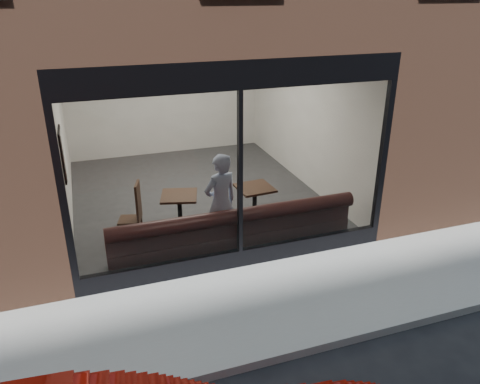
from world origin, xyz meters
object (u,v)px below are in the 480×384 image
object	(u,v)px
banquette	(232,242)
cafe_table_right	(255,188)
person	(221,203)
cafe_chair_left	(129,220)
cafe_table_left	(179,196)

from	to	relation	value
banquette	cafe_table_right	world-z (taller)	cafe_table_right
person	cafe_chair_left	distance (m)	1.87
banquette	cafe_chair_left	xyz separation A→B (m)	(-1.51, 1.33, 0.01)
cafe_table_left	cafe_table_right	bearing A→B (deg)	-4.26
cafe_table_left	cafe_table_right	xyz separation A→B (m)	(1.37, -0.10, 0.00)
banquette	cafe_chair_left	distance (m)	2.01
banquette	cafe_table_left	distance (m)	1.28
cafe_table_left	person	bearing A→B (deg)	-53.45
cafe_table_right	cafe_chair_left	bearing A→B (deg)	168.26
banquette	cafe_chair_left	bearing A→B (deg)	138.49
cafe_table_left	cafe_chair_left	xyz separation A→B (m)	(-0.86, 0.36, -0.50)
banquette	cafe_chair_left	world-z (taller)	banquette
banquette	person	world-z (taller)	person
banquette	cafe_table_left	bearing A→B (deg)	123.78
cafe_table_right	cafe_chair_left	world-z (taller)	cafe_table_right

